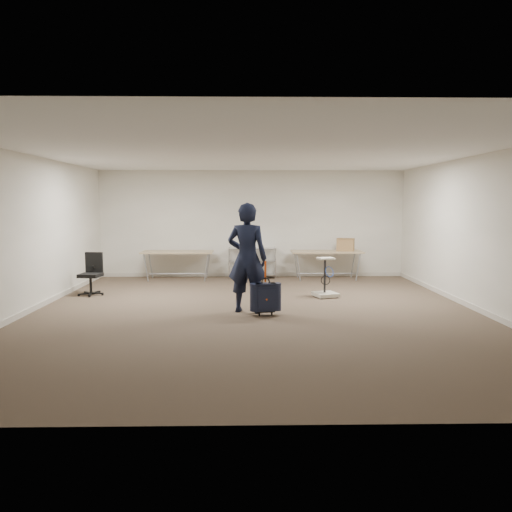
{
  "coord_description": "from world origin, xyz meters",
  "views": [
    {
      "loc": [
        -0.14,
        -8.68,
        1.93
      ],
      "look_at": [
        0.03,
        0.3,
        0.99
      ],
      "focal_mm": 35.0,
      "sensor_mm": 36.0,
      "label": 1
    }
  ],
  "objects": [
    {
      "name": "office_chair",
      "position": [
        -3.45,
        1.85,
        0.27
      ],
      "size": [
        0.54,
        0.54,
        0.9
      ],
      "color": "black",
      "rests_on": "ground"
    },
    {
      "name": "ground",
      "position": [
        0.0,
        0.0,
        0.0
      ],
      "size": [
        9.0,
        9.0,
        0.0
      ],
      "primitive_type": "plane",
      "color": "#4A3D2D",
      "rests_on": "ground"
    },
    {
      "name": "cardboard_box",
      "position": [
        2.39,
        3.98,
        0.89
      ],
      "size": [
        0.5,
        0.43,
        0.32
      ],
      "primitive_type": "cube",
      "rotation": [
        0.0,
        0.0,
        -0.3
      ],
      "color": "olive",
      "rests_on": "folding_table_right"
    },
    {
      "name": "folding_table_right",
      "position": [
        1.9,
        3.95,
        0.68
      ],
      "size": [
        1.8,
        0.75,
        0.73
      ],
      "color": "#957F5B",
      "rests_on": "ground"
    },
    {
      "name": "room_shell",
      "position": [
        0.0,
        1.38,
        0.05
      ],
      "size": [
        8.0,
        9.0,
        9.0
      ],
      "color": "beige",
      "rests_on": "ground"
    },
    {
      "name": "person",
      "position": [
        -0.14,
        0.09,
        0.98
      ],
      "size": [
        0.81,
        0.63,
        1.95
      ],
      "primitive_type": "imported",
      "rotation": [
        0.0,
        0.0,
        2.89
      ],
      "color": "black",
      "rests_on": "ground"
    },
    {
      "name": "suitcase",
      "position": [
        0.18,
        -0.21,
        0.32
      ],
      "size": [
        0.37,
        0.25,
        0.95
      ],
      "color": "black",
      "rests_on": "ground"
    },
    {
      "name": "folding_table_left",
      "position": [
        -1.9,
        3.95,
        0.68
      ],
      "size": [
        1.8,
        0.75,
        0.73
      ],
      "color": "#957F5B",
      "rests_on": "ground"
    },
    {
      "name": "equipment_cart",
      "position": [
        1.5,
        1.51,
        0.22
      ],
      "size": [
        0.56,
        0.56,
        0.82
      ],
      "color": "beige",
      "rests_on": "ground"
    },
    {
      "name": "wire_shelf",
      "position": [
        0.0,
        4.2,
        0.44
      ],
      "size": [
        1.22,
        0.47,
        0.8
      ],
      "color": "silver",
      "rests_on": "ground"
    }
  ]
}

